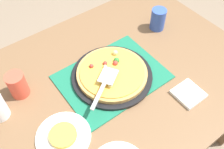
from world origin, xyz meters
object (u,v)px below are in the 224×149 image
object	(u,v)px
pizza	(112,72)
cup_corner	(158,19)
plate_near_left	(63,136)
napkin_stack	(188,94)
served_slice_left	(63,135)
pizza_pan	(112,75)
cup_far	(18,85)
pizza_server	(104,84)

from	to	relation	value
pizza	cup_corner	xyz separation A→B (m)	(-0.41, -0.13, 0.03)
plate_near_left	napkin_stack	world-z (taller)	napkin_stack
plate_near_left	served_slice_left	world-z (taller)	served_slice_left
pizza_pan	plate_near_left	bearing A→B (deg)	21.02
pizza_pan	cup_far	size ratio (longest dim) A/B	3.17
pizza_server	napkin_stack	xyz separation A→B (m)	(-0.30, 0.23, -0.06)
pizza_pan	pizza	world-z (taller)	pizza
pizza_pan	napkin_stack	world-z (taller)	pizza_pan
cup_corner	served_slice_left	bearing A→B (deg)	19.46
plate_near_left	served_slice_left	size ratio (longest dim) A/B	2.00
plate_near_left	cup_far	bearing A→B (deg)	-81.32
pizza	plate_near_left	xyz separation A→B (m)	(0.34, 0.13, -0.03)
pizza	cup_far	xyz separation A→B (m)	(0.38, -0.17, 0.03)
served_slice_left	cup_far	bearing A→B (deg)	-81.32
pizza	cup_corner	world-z (taller)	cup_corner
plate_near_left	napkin_stack	distance (m)	0.57
pizza_server	served_slice_left	bearing A→B (deg)	16.52
pizza	served_slice_left	bearing A→B (deg)	21.18
pizza	cup_corner	bearing A→B (deg)	-161.97
cup_far	pizza_server	world-z (taller)	cup_far
plate_near_left	cup_far	size ratio (longest dim) A/B	1.83
plate_near_left	pizza_server	size ratio (longest dim) A/B	1.02
pizza_server	napkin_stack	world-z (taller)	pizza_server
pizza	plate_near_left	size ratio (longest dim) A/B	1.50
pizza_server	cup_corner	bearing A→B (deg)	-159.07
pizza_pan	pizza	xyz separation A→B (m)	(-0.00, -0.00, 0.02)
pizza_server	pizza_pan	bearing A→B (deg)	-146.64
plate_near_left	pizza_server	world-z (taller)	pizza_server
pizza	cup_far	distance (m)	0.42
served_slice_left	napkin_stack	size ratio (longest dim) A/B	0.92
plate_near_left	pizza_server	distance (m)	0.27
served_slice_left	napkin_stack	world-z (taller)	served_slice_left
pizza_pan	pizza_server	xyz separation A→B (m)	(0.08, 0.05, 0.06)
cup_far	pizza_server	bearing A→B (deg)	143.14
pizza_pan	plate_near_left	size ratio (longest dim) A/B	1.73
pizza_pan	pizza_server	bearing A→B (deg)	33.36
pizza_pan	napkin_stack	size ratio (longest dim) A/B	3.17
pizza	pizza_server	size ratio (longest dim) A/B	1.53
plate_near_left	cup_corner	bearing A→B (deg)	-160.54
pizza_pan	napkin_stack	bearing A→B (deg)	126.86
cup_far	pizza	bearing A→B (deg)	155.98
pizza_pan	cup_far	bearing A→B (deg)	-24.19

